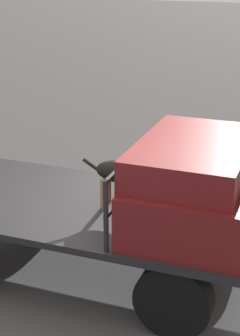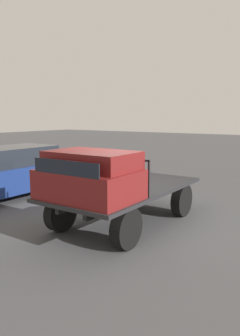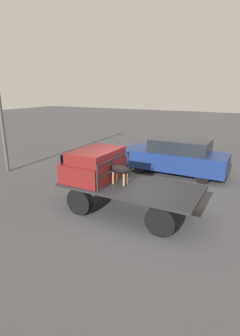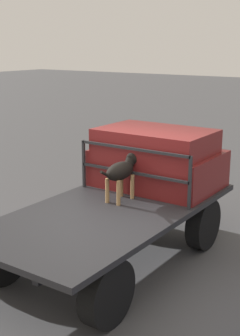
{
  "view_description": "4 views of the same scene",
  "coord_description": "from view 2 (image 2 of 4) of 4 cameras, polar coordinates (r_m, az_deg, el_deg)",
  "views": [
    {
      "loc": [
        2.52,
        -5.68,
        3.79
      ],
      "look_at": [
        0.34,
        0.07,
        1.4
      ],
      "focal_mm": 60.0,
      "sensor_mm": 36.0,
      "label": 1
    },
    {
      "loc": [
        6.38,
        4.22,
        2.56
      ],
      "look_at": [
        0.34,
        0.07,
        1.4
      ],
      "focal_mm": 35.0,
      "sensor_mm": 36.0,
      "label": 2
    },
    {
      "loc": [
        -3.29,
        6.76,
        3.69
      ],
      "look_at": [
        0.34,
        0.07,
        1.4
      ],
      "focal_mm": 28.0,
      "sensor_mm": 36.0,
      "label": 3
    },
    {
      "loc": [
        -5.19,
        -3.75,
        3.19
      ],
      "look_at": [
        0.34,
        0.07,
        1.4
      ],
      "focal_mm": 50.0,
      "sensor_mm": 36.0,
      "label": 4
    }
  ],
  "objects": [
    {
      "name": "ground_plane",
      "position": [
        8.07,
        0.96,
        -9.49
      ],
      "size": [
        80.0,
        80.0,
        0.0
      ],
      "primitive_type": "plane",
      "color": "#474749"
    },
    {
      "name": "flatbed_truck",
      "position": [
        7.89,
        0.98,
        -5.04
      ],
      "size": [
        4.19,
        2.08,
        0.89
      ],
      "color": "black",
      "rests_on": "ground"
    },
    {
      "name": "truck_cab",
      "position": [
        6.7,
        -5.25,
        -1.45
      ],
      "size": [
        1.39,
        1.96,
        0.97
      ],
      "color": "maroon",
      "rests_on": "flatbed_truck"
    },
    {
      "name": "truck_headboard",
      "position": [
        7.26,
        -1.55,
        -0.07
      ],
      "size": [
        0.04,
        1.96,
        0.79
      ],
      "color": "#232326",
      "rests_on": "flatbed_truck"
    },
    {
      "name": "dog",
      "position": [
        7.35,
        -0.39,
        -0.41
      ],
      "size": [
        1.0,
        0.27,
        0.73
      ],
      "rotation": [
        0.0,
        0.0,
        0.23
      ],
      "color": "#9E7547",
      "rests_on": "flatbed_truck"
    },
    {
      "name": "parked_sedan",
      "position": [
        10.93,
        -18.7,
        -0.71
      ],
      "size": [
        4.6,
        1.73,
        1.6
      ],
      "rotation": [
        0.0,
        0.0,
        -0.03
      ],
      "color": "black",
      "rests_on": "ground"
    }
  ]
}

